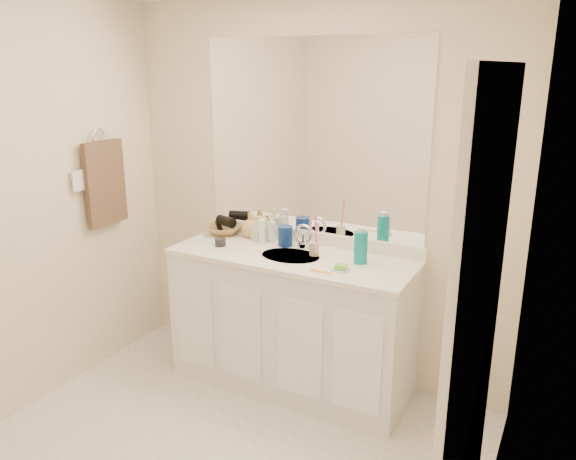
{
  "coord_description": "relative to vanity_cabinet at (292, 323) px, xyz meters",
  "views": [
    {
      "loc": [
        1.5,
        -1.85,
        1.99
      ],
      "look_at": [
        0.0,
        0.97,
        1.05
      ],
      "focal_mm": 35.0,
      "sensor_mm": 36.0,
      "label": 1
    }
  ],
  "objects": [
    {
      "name": "green_soap",
      "position": [
        0.37,
        -0.12,
        0.48
      ],
      "size": [
        0.07,
        0.06,
        0.02
      ],
      "primitive_type": "cube",
      "rotation": [
        0.0,
        0.0,
        0.17
      ],
      "color": "#72D534",
      "rests_on": "soap_dish"
    },
    {
      "name": "door",
      "position": [
        1.29,
        -1.32,
        0.57
      ],
      "size": [
        0.02,
        0.82,
        2.0
      ],
      "primitive_type": "cube",
      "color": "white",
      "rests_on": "floor"
    },
    {
      "name": "backsplash",
      "position": [
        0.0,
        0.26,
        0.5
      ],
      "size": [
        1.52,
        0.03,
        0.08
      ],
      "primitive_type": "cube",
      "color": "white",
      "rests_on": "countertop"
    },
    {
      "name": "sink_basin",
      "position": [
        0.0,
        -0.02,
        0.44
      ],
      "size": [
        0.37,
        0.37,
        0.02
      ],
      "primitive_type": "cylinder",
      "color": "beige",
      "rests_on": "countertop"
    },
    {
      "name": "wicker_basket",
      "position": [
        -0.62,
        0.18,
        0.48
      ],
      "size": [
        0.31,
        0.31,
        0.06
      ],
      "primitive_type": "imported",
      "rotation": [
        0.0,
        0.0,
        0.39
      ],
      "color": "olive",
      "rests_on": "countertop"
    },
    {
      "name": "mirror",
      "position": [
        0.0,
        0.27,
        1.14
      ],
      "size": [
        1.48,
        0.01,
        1.2
      ],
      "primitive_type": "cube",
      "color": "white",
      "rests_on": "wall_back"
    },
    {
      "name": "vanity_cabinet",
      "position": [
        0.0,
        0.0,
        0.0
      ],
      "size": [
        1.5,
        0.55,
        0.85
      ],
      "primitive_type": "cube",
      "color": "white",
      "rests_on": "floor"
    },
    {
      "name": "wall_right",
      "position": [
        1.3,
        -1.02,
        0.77
      ],
      "size": [
        0.02,
        2.6,
        2.4
      ],
      "primitive_type": "cube",
      "color": "#F6E3C1",
      "rests_on": "floor"
    },
    {
      "name": "towel_ring",
      "position": [
        -1.27,
        -0.25,
        1.12
      ],
      "size": [
        0.01,
        0.11,
        0.11
      ],
      "primitive_type": "torus",
      "rotation": [
        0.0,
        1.57,
        0.0
      ],
      "color": "silver",
      "rests_on": "wall_left"
    },
    {
      "name": "hand_towel",
      "position": [
        -1.25,
        -0.25,
        0.82
      ],
      "size": [
        0.04,
        0.32,
        0.55
      ],
      "primitive_type": "cube",
      "color": "#36261D",
      "rests_on": "towel_ring"
    },
    {
      "name": "dark_jar",
      "position": [
        -0.49,
        -0.06,
        0.48
      ],
      "size": [
        0.07,
        0.07,
        0.05
      ],
      "primitive_type": "cylinder",
      "rotation": [
        0.0,
        0.0,
        0.07
      ],
      "color": "black",
      "rests_on": "countertop"
    },
    {
      "name": "soap_dish",
      "position": [
        0.37,
        -0.12,
        0.46
      ],
      "size": [
        0.09,
        0.08,
        0.01
      ],
      "primitive_type": "cube",
      "rotation": [
        0.0,
        0.0,
        -0.11
      ],
      "color": "white",
      "rests_on": "countertop"
    },
    {
      "name": "orange_comb",
      "position": [
        0.28,
        -0.19,
        0.46
      ],
      "size": [
        0.12,
        0.03,
        0.0
      ],
      "primitive_type": "cube",
      "rotation": [
        0.0,
        0.0,
        -0.01
      ],
      "color": "#FFAF1A",
      "rests_on": "countertop"
    },
    {
      "name": "countertop",
      "position": [
        0.0,
        0.0,
        0.44
      ],
      "size": [
        1.52,
        0.57,
        0.03
      ],
      "primitive_type": "cube",
      "color": "white",
      "rests_on": "vanity_cabinet"
    },
    {
      "name": "mouthwash_bottle",
      "position": [
        0.42,
        0.06,
        0.55
      ],
      "size": [
        0.1,
        0.1,
        0.19
      ],
      "primitive_type": "cylinder",
      "rotation": [
        0.0,
        0.0,
        -0.42
      ],
      "color": "#0B8285",
      "rests_on": "countertop"
    },
    {
      "name": "soap_bottle_cream",
      "position": [
        -0.33,
        0.16,
        0.54
      ],
      "size": [
        0.1,
        0.1,
        0.17
      ],
      "primitive_type": "imported",
      "rotation": [
        0.0,
        0.0,
        -0.33
      ],
      "color": "beige",
      "rests_on": "countertop"
    },
    {
      "name": "soap_bottle_white",
      "position": [
        -0.25,
        0.19,
        0.55
      ],
      "size": [
        0.08,
        0.08,
        0.18
      ],
      "primitive_type": "imported",
      "rotation": [
        0.0,
        0.0,
        -0.24
      ],
      "color": "white",
      "rests_on": "countertop"
    },
    {
      "name": "extra_white_bottle",
      "position": [
        -0.27,
        0.11,
        0.53
      ],
      "size": [
        0.06,
        0.06,
        0.16
      ],
      "primitive_type": "cylinder",
      "rotation": [
        0.0,
        0.0,
        -0.36
      ],
      "color": "white",
      "rests_on": "countertop"
    },
    {
      "name": "hair_dryer",
      "position": [
        -0.6,
        0.18,
        0.54
      ],
      "size": [
        0.16,
        0.11,
        0.07
      ],
      "primitive_type": "cylinder",
      "rotation": [
        0.0,
        1.57,
        -0.29
      ],
      "color": "black",
      "rests_on": "wicker_basket"
    },
    {
      "name": "switch_plate",
      "position": [
        -1.27,
        -0.45,
        0.88
      ],
      "size": [
        0.01,
        0.08,
        0.13
      ],
      "primitive_type": "cube",
      "color": "white",
      "rests_on": "wall_left"
    },
    {
      "name": "tan_cup",
      "position": [
        0.12,
        0.06,
        0.5
      ],
      "size": [
        0.07,
        0.07,
        0.08
      ],
      "primitive_type": "cylinder",
      "rotation": [
        0.0,
        0.0,
        0.19
      ],
      "color": "#CAB58F",
      "rests_on": "countertop"
    },
    {
      "name": "blue_mug",
      "position": [
        -0.12,
        0.14,
        0.52
      ],
      "size": [
        0.11,
        0.11,
        0.13
      ],
      "primitive_type": "cylinder",
      "rotation": [
        0.0,
        0.0,
        -0.16
      ],
      "color": "navy",
      "rests_on": "countertop"
    },
    {
      "name": "soap_bottle_yellow",
      "position": [
        -0.42,
        0.2,
        0.54
      ],
      "size": [
        0.13,
        0.13,
        0.17
      ],
      "primitive_type": "imported",
      "rotation": [
        0.0,
        0.0,
        -0.03
      ],
      "color": "#DDA855",
      "rests_on": "countertop"
    },
    {
      "name": "toothbrush",
      "position": [
        0.13,
        0.06,
        0.6
      ],
      "size": [
        0.02,
        0.04,
        0.21
      ],
      "primitive_type": "cylinder",
      "rotation": [
        0.14,
        0.0,
        0.14
      ],
      "color": "#FF43A1",
      "rests_on": "tan_cup"
    },
    {
      "name": "wall_back",
      "position": [
        0.0,
        0.28,
        0.77
      ],
      "size": [
        2.6,
        0.02,
        2.4
      ],
      "primitive_type": "cube",
      "color": "#F6E3C1",
      "rests_on": "floor"
    },
    {
      "name": "faucet",
      "position": [
        0.0,
        0.16,
        0.51
      ],
      "size": [
        0.02,
        0.02,
        0.11
      ],
      "primitive_type": "cylinder",
      "color": "silver",
      "rests_on": "countertop"
    }
  ]
}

